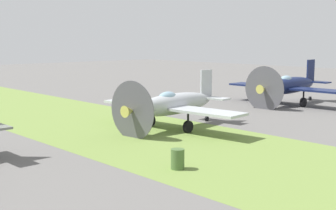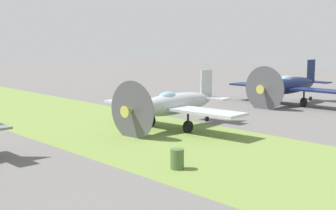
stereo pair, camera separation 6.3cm
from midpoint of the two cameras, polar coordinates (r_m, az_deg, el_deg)
grass_verge at (r=28.23m, az=-2.98°, el=-3.59°), size 120.00×11.00×0.01m
airplane_wingman at (r=29.81m, az=0.61°, el=0.09°), size 10.55×8.36×3.74m
airplane_trail at (r=42.11m, az=14.45°, el=2.28°), size 11.08×8.78×3.95m
fuel_drum at (r=20.79m, az=1.20°, el=-6.54°), size 0.60×0.60×0.90m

